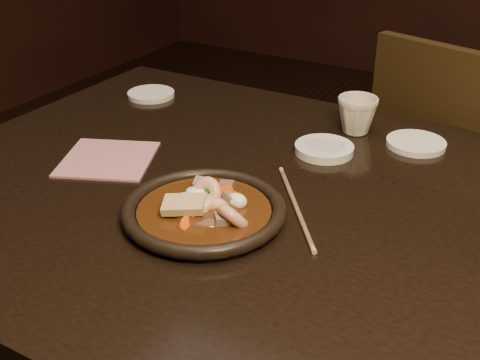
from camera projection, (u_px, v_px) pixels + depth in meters
The scene contains 10 objects.
table at pixel (369, 268), 0.93m from camera, with size 1.60×0.90×0.75m.
chair at pixel (464, 209), 1.44m from camera, with size 0.53×0.53×0.90m.
plate at pixel (204, 211), 0.91m from camera, with size 0.25×0.25×0.03m.
stirfry at pixel (205, 207), 0.91m from camera, with size 0.14×0.15×0.06m.
soy_dish at pixel (324, 149), 1.12m from camera, with size 0.11×0.11×0.02m, color white.
saucer_left at pixel (151, 94), 1.39m from camera, with size 0.11×0.11×0.01m, color white.
saucer_right at pixel (416, 143), 1.15m from camera, with size 0.11×0.11×0.01m, color white.
tea_cup at pixel (357, 114), 1.19m from camera, with size 0.08×0.07×0.08m, color beige.
chopsticks at pixel (296, 206), 0.94m from camera, with size 0.16×0.21×0.01m.
napkin at pixel (108, 159), 1.09m from camera, with size 0.16×0.16×0.00m, color #B46E77.
Camera 1 is at (0.21, -0.76, 1.23)m, focal length 45.00 mm.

